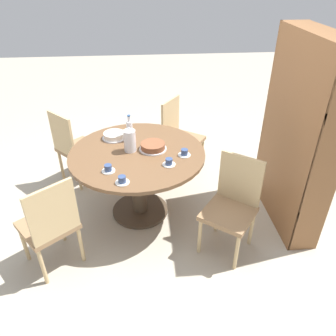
{
  "coord_description": "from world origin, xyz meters",
  "views": [
    {
      "loc": [
        2.79,
        0.06,
        2.33
      ],
      "look_at": [
        0.0,
        0.3,
        0.54
      ],
      "focal_mm": 35.0,
      "sensor_mm": 36.0,
      "label": 1
    }
  ],
  "objects_px": {
    "bookshelf": "(296,140)",
    "cup_c": "(108,169)",
    "chair_d": "(179,135)",
    "cup_a": "(169,162)",
    "cup_b": "(122,180)",
    "chair_b": "(50,224)",
    "coffee_pot": "(130,140)",
    "cake_main": "(153,146)",
    "water_bottle": "(130,130)",
    "cup_d": "(184,153)",
    "chair_c": "(232,204)",
    "cake_second": "(114,136)",
    "chair_a": "(74,146)"
  },
  "relations": [
    {
      "from": "cup_c",
      "to": "cup_d",
      "type": "bearing_deg",
      "value": 107.23
    },
    {
      "from": "chair_a",
      "to": "water_bottle",
      "type": "xyz_separation_m",
      "value": [
        0.42,
        0.68,
        0.38
      ]
    },
    {
      "from": "cake_main",
      "to": "cup_c",
      "type": "bearing_deg",
      "value": -48.74
    },
    {
      "from": "water_bottle",
      "to": "cup_b",
      "type": "bearing_deg",
      "value": -4.43
    },
    {
      "from": "coffee_pot",
      "to": "cup_a",
      "type": "xyz_separation_m",
      "value": [
        0.3,
        0.35,
        -0.09
      ]
    },
    {
      "from": "coffee_pot",
      "to": "cup_b",
      "type": "xyz_separation_m",
      "value": [
        0.55,
        -0.06,
        -0.09
      ]
    },
    {
      "from": "cake_second",
      "to": "cup_c",
      "type": "height_order",
      "value": "cup_c"
    },
    {
      "from": "bookshelf",
      "to": "cup_d",
      "type": "height_order",
      "value": "bookshelf"
    },
    {
      "from": "bookshelf",
      "to": "cup_c",
      "type": "xyz_separation_m",
      "value": [
        0.16,
        -1.75,
        -0.12
      ]
    },
    {
      "from": "chair_d",
      "to": "cup_d",
      "type": "xyz_separation_m",
      "value": [
        0.96,
        -0.07,
        0.29
      ]
    },
    {
      "from": "chair_b",
      "to": "cake_second",
      "type": "height_order",
      "value": "chair_b"
    },
    {
      "from": "chair_a",
      "to": "bookshelf",
      "type": "xyz_separation_m",
      "value": [
        0.83,
        2.24,
        0.42
      ]
    },
    {
      "from": "water_bottle",
      "to": "cup_d",
      "type": "xyz_separation_m",
      "value": [
        0.36,
        0.52,
        -0.09
      ]
    },
    {
      "from": "cake_main",
      "to": "water_bottle",
      "type": "bearing_deg",
      "value": -133.38
    },
    {
      "from": "chair_b",
      "to": "coffee_pot",
      "type": "height_order",
      "value": "coffee_pot"
    },
    {
      "from": "bookshelf",
      "to": "cup_d",
      "type": "bearing_deg",
      "value": 86.98
    },
    {
      "from": "coffee_pot",
      "to": "cup_b",
      "type": "relative_size",
      "value": 2.11
    },
    {
      "from": "coffee_pot",
      "to": "cup_d",
      "type": "bearing_deg",
      "value": 74.78
    },
    {
      "from": "water_bottle",
      "to": "cup_b",
      "type": "relative_size",
      "value": 2.34
    },
    {
      "from": "chair_d",
      "to": "cake_main",
      "type": "bearing_deg",
      "value": -168.7
    },
    {
      "from": "cup_a",
      "to": "cup_b",
      "type": "height_order",
      "value": "same"
    },
    {
      "from": "chair_d",
      "to": "cup_a",
      "type": "distance_m",
      "value": 1.18
    },
    {
      "from": "chair_b",
      "to": "water_bottle",
      "type": "distance_m",
      "value": 1.2
    },
    {
      "from": "chair_a",
      "to": "chair_c",
      "type": "distance_m",
      "value": 2.0
    },
    {
      "from": "coffee_pot",
      "to": "water_bottle",
      "type": "height_order",
      "value": "water_bottle"
    },
    {
      "from": "chair_b",
      "to": "cake_second",
      "type": "xyz_separation_m",
      "value": [
        -0.99,
        0.5,
        0.3
      ]
    },
    {
      "from": "water_bottle",
      "to": "cake_second",
      "type": "relative_size",
      "value": 1.15
    },
    {
      "from": "coffee_pot",
      "to": "cup_d",
      "type": "height_order",
      "value": "coffee_pot"
    },
    {
      "from": "chair_c",
      "to": "coffee_pot",
      "type": "distance_m",
      "value": 1.14
    },
    {
      "from": "coffee_pot",
      "to": "cake_main",
      "type": "height_order",
      "value": "coffee_pot"
    },
    {
      "from": "chair_a",
      "to": "chair_b",
      "type": "xyz_separation_m",
      "value": [
        1.35,
        0.01,
        0.0
      ]
    },
    {
      "from": "coffee_pot",
      "to": "cup_a",
      "type": "bearing_deg",
      "value": 49.75
    },
    {
      "from": "cake_main",
      "to": "cup_a",
      "type": "height_order",
      "value": "cake_main"
    },
    {
      "from": "chair_c",
      "to": "bookshelf",
      "type": "xyz_separation_m",
      "value": [
        -0.4,
        0.67,
        0.42
      ]
    },
    {
      "from": "chair_b",
      "to": "water_bottle",
      "type": "height_order",
      "value": "water_bottle"
    },
    {
      "from": "chair_c",
      "to": "cup_c",
      "type": "bearing_deg",
      "value": -154.33
    },
    {
      "from": "cup_b",
      "to": "cup_a",
      "type": "bearing_deg",
      "value": 121.06
    },
    {
      "from": "chair_d",
      "to": "cake_second",
      "type": "xyz_separation_m",
      "value": [
        0.54,
        -0.76,
        0.3
      ]
    },
    {
      "from": "chair_d",
      "to": "bookshelf",
      "type": "bearing_deg",
      "value": -100.96
    },
    {
      "from": "cup_b",
      "to": "chair_b",
      "type": "bearing_deg",
      "value": -75.38
    },
    {
      "from": "chair_b",
      "to": "cup_b",
      "type": "xyz_separation_m",
      "value": [
        -0.16,
        0.61,
        0.29
      ]
    },
    {
      "from": "chair_c",
      "to": "coffee_pot",
      "type": "bearing_deg",
      "value": -175.71
    },
    {
      "from": "cup_c",
      "to": "cup_d",
      "type": "height_order",
      "value": "same"
    },
    {
      "from": "chair_b",
      "to": "cup_a",
      "type": "bearing_deg",
      "value": 163.08
    },
    {
      "from": "chair_c",
      "to": "cup_d",
      "type": "xyz_separation_m",
      "value": [
        -0.45,
        -0.38,
        0.29
      ]
    },
    {
      "from": "water_bottle",
      "to": "cake_main",
      "type": "distance_m",
      "value": 0.32
    },
    {
      "from": "cup_c",
      "to": "cake_main",
      "type": "bearing_deg",
      "value": 131.26
    },
    {
      "from": "cup_a",
      "to": "cup_b",
      "type": "bearing_deg",
      "value": -58.94
    },
    {
      "from": "bookshelf",
      "to": "cup_a",
      "type": "bearing_deg",
      "value": 94.89
    },
    {
      "from": "chair_b",
      "to": "cake_main",
      "type": "distance_m",
      "value": 1.18
    }
  ]
}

